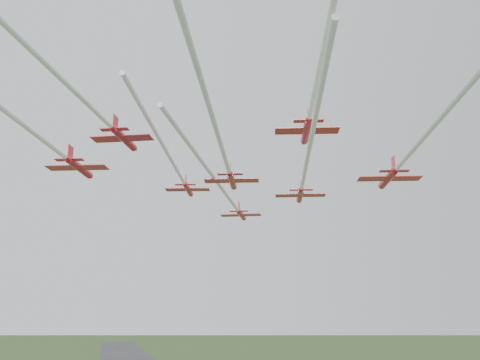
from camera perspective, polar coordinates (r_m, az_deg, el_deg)
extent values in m
cylinder|color=red|center=(116.04, 0.14, -3.73)|extent=(4.16, 8.19, 1.09)
cone|color=red|center=(120.99, 0.48, -4.19)|extent=(1.67, 2.06, 1.09)
cone|color=red|center=(111.39, -0.20, -3.26)|extent=(1.36, 1.47, 0.99)
ellipsoid|color=black|center=(118.04, 0.28, -3.72)|extent=(0.74, 1.03, 0.32)
cube|color=red|center=(115.23, 0.09, -3.77)|extent=(9.02, 5.64, 0.10)
cube|color=red|center=(112.30, -0.13, -3.35)|extent=(4.11, 2.58, 0.08)
cube|color=red|center=(112.71, -0.12, -2.83)|extent=(0.76, 1.69, 1.98)
cylinder|color=silver|center=(83.87, -3.07, 0.61)|extent=(21.66, 52.41, 0.59)
cylinder|color=red|center=(101.05, -5.56, -1.00)|extent=(3.20, 7.92, 1.03)
cone|color=red|center=(105.69, -5.21, -1.62)|extent=(1.46, 1.90, 1.03)
cone|color=red|center=(96.70, -5.92, -0.36)|extent=(1.21, 1.34, 0.93)
ellipsoid|color=black|center=(102.94, -5.42, -1.05)|extent=(0.62, 0.96, 0.30)
cube|color=red|center=(100.28, -5.62, -1.03)|extent=(8.58, 4.62, 0.09)
cube|color=red|center=(97.55, -5.85, -0.49)|extent=(3.90, 2.12, 0.07)
cube|color=red|center=(97.99, -5.82, 0.07)|extent=(0.56, 1.64, 1.87)
cylinder|color=silver|center=(75.43, -8.32, 3.88)|extent=(12.74, 42.35, 0.56)
cylinder|color=red|center=(98.66, 6.43, -1.60)|extent=(3.70, 8.68, 1.13)
cone|color=red|center=(103.81, 6.30, -2.27)|extent=(1.63, 2.11, 1.13)
cone|color=red|center=(93.81, 6.57, -0.90)|extent=(1.35, 1.49, 1.03)
ellipsoid|color=black|center=(100.75, 6.37, -1.64)|extent=(0.71, 1.06, 0.33)
cube|color=red|center=(97.80, 6.46, -1.63)|extent=(9.44, 5.27, 0.10)
cube|color=red|center=(94.76, 6.54, -1.04)|extent=(4.30, 2.41, 0.08)
cube|color=red|center=(95.23, 6.51, -0.41)|extent=(0.65, 1.80, 2.06)
cylinder|color=silver|center=(67.41, 7.67, 4.69)|extent=(16.79, 51.69, 0.62)
cylinder|color=red|center=(88.18, -16.76, 1.27)|extent=(3.95, 9.12, 1.19)
cone|color=red|center=(93.21, -15.58, 0.33)|extent=(1.73, 2.22, 1.19)
cone|color=red|center=(83.50, -18.00, 2.27)|extent=(1.43, 1.57, 1.08)
ellipsoid|color=black|center=(90.24, -16.26, 1.16)|extent=(0.75, 1.12, 0.35)
cube|color=red|center=(87.33, -16.97, 1.26)|extent=(9.93, 5.59, 0.11)
cube|color=red|center=(84.41, -17.75, 2.06)|extent=(4.52, 2.56, 0.09)
cube|color=red|center=(84.94, -17.63, 2.79)|extent=(0.70, 1.89, 2.16)
cylinder|color=red|center=(86.65, -0.87, -0.05)|extent=(3.57, 8.39, 1.09)
cone|color=red|center=(91.60, -0.62, -0.87)|extent=(1.58, 2.04, 1.09)
cone|color=red|center=(82.01, -1.13, 0.81)|extent=(1.31, 1.44, 0.99)
ellipsoid|color=black|center=(88.67, -0.77, -0.13)|extent=(0.68, 1.03, 0.32)
cube|color=red|center=(85.82, -0.91, -0.08)|extent=(9.12, 5.09, 0.10)
cube|color=red|center=(82.92, -1.08, 0.63)|extent=(4.15, 2.33, 0.08)
cube|color=red|center=(83.41, -1.06, 1.32)|extent=(0.63, 1.74, 1.99)
cylinder|color=silver|center=(58.02, -3.21, 7.53)|extent=(15.48, 47.69, 0.60)
cylinder|color=red|center=(87.22, 15.50, 0.17)|extent=(3.78, 9.27, 1.20)
cone|color=red|center=(92.56, 14.75, -0.73)|extent=(1.71, 2.23, 1.20)
cone|color=red|center=(82.24, 16.30, 1.12)|extent=(1.42, 1.57, 1.10)
ellipsoid|color=black|center=(89.40, 15.18, 0.08)|extent=(0.73, 1.13, 0.35)
cube|color=red|center=(86.33, 15.64, 0.14)|extent=(10.05, 5.45, 0.11)
cube|color=red|center=(83.21, 16.13, 0.93)|extent=(4.57, 2.50, 0.09)
cube|color=red|center=(83.74, 16.04, 1.68)|extent=(0.66, 1.92, 2.19)
cylinder|color=silver|center=(56.15, 23.12, 9.18)|extent=(16.61, 54.52, 0.66)
cylinder|color=red|center=(70.41, -12.26, 4.32)|extent=(3.65, 7.35, 0.97)
cone|color=red|center=(74.48, -11.09, 3.20)|extent=(1.49, 1.84, 0.97)
cone|color=red|center=(66.64, -13.49, 5.51)|extent=(1.21, 1.31, 0.88)
ellipsoid|color=black|center=(72.10, -11.77, 4.14)|extent=(0.65, 0.92, 0.28)
cube|color=red|center=(69.72, -12.46, 4.34)|extent=(8.08, 4.98, 0.09)
cube|color=red|center=(67.38, -13.24, 5.26)|extent=(3.68, 2.28, 0.07)
cube|color=red|center=(67.86, -13.14, 5.99)|extent=(0.66, 1.51, 1.77)
cylinder|color=silver|center=(52.26, -20.32, 11.85)|extent=(12.74, 31.41, 0.53)
cylinder|color=red|center=(70.40, 7.10, 5.20)|extent=(3.25, 7.92, 1.03)
cone|color=red|center=(74.93, 6.83, 3.94)|extent=(1.47, 1.91, 1.03)
cone|color=red|center=(66.17, 7.38, 6.54)|extent=(1.22, 1.34, 0.94)
ellipsoid|color=black|center=(72.28, 6.98, 4.97)|extent=(0.63, 0.96, 0.30)
cube|color=red|center=(69.62, 7.15, 5.23)|extent=(8.59, 4.68, 0.09)
cube|color=red|center=(66.99, 7.32, 6.27)|extent=(3.91, 2.14, 0.07)
cube|color=red|center=(67.54, 7.28, 7.02)|extent=(0.57, 1.64, 1.87)
cylinder|color=silver|center=(44.89, 9.84, 17.63)|extent=(13.82, 44.90, 0.56)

